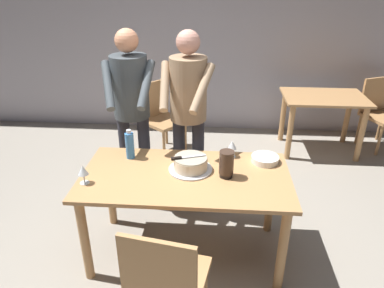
# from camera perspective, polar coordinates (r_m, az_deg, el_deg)

# --- Properties ---
(ground_plane) EXTENTS (14.00, 14.00, 0.00)m
(ground_plane) POSITION_cam_1_polar(r_m,az_deg,el_deg) (3.17, -0.93, -16.60)
(ground_plane) COLOR gray
(back_wall) EXTENTS (10.00, 0.12, 2.70)m
(back_wall) POSITION_cam_1_polar(r_m,az_deg,el_deg) (5.10, 1.81, 17.07)
(back_wall) COLOR #ADA8B2
(back_wall) RESTS_ON ground_plane
(main_dining_table) EXTENTS (1.59, 0.82, 0.75)m
(main_dining_table) POSITION_cam_1_polar(r_m,az_deg,el_deg) (2.78, -1.03, -6.94)
(main_dining_table) COLOR tan
(main_dining_table) RESTS_ON ground_plane
(cake_on_platter) EXTENTS (0.34, 0.34, 0.11)m
(cake_on_platter) POSITION_cam_1_polar(r_m,az_deg,el_deg) (2.76, -0.23, -3.21)
(cake_on_platter) COLOR silver
(cake_on_platter) RESTS_ON main_dining_table
(cake_knife) EXTENTS (0.26, 0.11, 0.02)m
(cake_knife) POSITION_cam_1_polar(r_m,az_deg,el_deg) (2.71, -1.71, -2.20)
(cake_knife) COLOR silver
(cake_knife) RESTS_ON cake_on_platter
(plate_stack) EXTENTS (0.22, 0.22, 0.05)m
(plate_stack) POSITION_cam_1_polar(r_m,az_deg,el_deg) (2.94, 11.55, -2.36)
(plate_stack) COLOR white
(plate_stack) RESTS_ON main_dining_table
(wine_glass_near) EXTENTS (0.08, 0.08, 0.14)m
(wine_glass_near) POSITION_cam_1_polar(r_m,az_deg,el_deg) (2.68, -16.98, -4.10)
(wine_glass_near) COLOR silver
(wine_glass_near) RESTS_ON main_dining_table
(wine_glass_far) EXTENTS (0.08, 0.08, 0.14)m
(wine_glass_far) POSITION_cam_1_polar(r_m,az_deg,el_deg) (2.95, 6.39, -0.23)
(wine_glass_far) COLOR silver
(wine_glass_far) RESTS_ON main_dining_table
(water_bottle) EXTENTS (0.07, 0.07, 0.25)m
(water_bottle) POSITION_cam_1_polar(r_m,az_deg,el_deg) (2.95, -9.88, -0.17)
(water_bottle) COLOR #387AC6
(water_bottle) RESTS_ON main_dining_table
(hurricane_lamp) EXTENTS (0.11, 0.11, 0.21)m
(hurricane_lamp) POSITION_cam_1_polar(r_m,az_deg,el_deg) (2.66, 5.51, -3.15)
(hurricane_lamp) COLOR black
(hurricane_lamp) RESTS_ON main_dining_table
(person_cutting_cake) EXTENTS (0.46, 0.57, 1.72)m
(person_cutting_cake) POSITION_cam_1_polar(r_m,az_deg,el_deg) (3.14, -0.62, 6.07)
(person_cutting_cake) COLOR #2D2D38
(person_cutting_cake) RESTS_ON ground_plane
(person_standing_beside) EXTENTS (0.46, 0.57, 1.72)m
(person_standing_beside) POSITION_cam_1_polar(r_m,az_deg,el_deg) (3.25, -9.64, 6.40)
(person_standing_beside) COLOR #2D2D38
(person_standing_beside) RESTS_ON ground_plane
(chair_near_side) EXTENTS (0.51, 0.51, 0.90)m
(chair_near_side) POSITION_cam_1_polar(r_m,az_deg,el_deg) (2.28, -4.16, -20.79)
(chair_near_side) COLOR tan
(chair_near_side) RESTS_ON ground_plane
(background_table) EXTENTS (1.00, 0.70, 0.74)m
(background_table) POSITION_cam_1_polar(r_m,az_deg,el_deg) (4.80, 20.09, 5.34)
(background_table) COLOR tan
(background_table) RESTS_ON ground_plane
(background_chair_0) EXTENTS (0.62, 0.62, 0.90)m
(background_chair_0) POSITION_cam_1_polar(r_m,az_deg,el_deg) (4.54, -5.04, 4.57)
(background_chair_0) COLOR tan
(background_chair_0) RESTS_ON ground_plane
(background_chair_1) EXTENTS (0.58, 0.58, 0.90)m
(background_chair_1) POSITION_cam_1_polar(r_m,az_deg,el_deg) (5.28, 27.75, 4.73)
(background_chair_1) COLOR tan
(background_chair_1) RESTS_ON ground_plane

